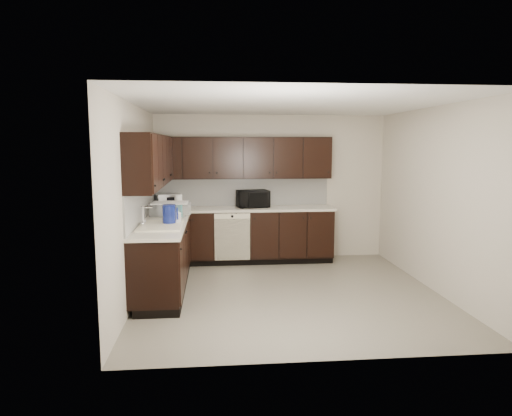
{
  "coord_description": "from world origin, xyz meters",
  "views": [
    {
      "loc": [
        -0.99,
        -5.9,
        1.97
      ],
      "look_at": [
        -0.39,
        0.6,
        1.08
      ],
      "focal_mm": 32.0,
      "sensor_mm": 36.0,
      "label": 1
    }
  ],
  "objects_px": {
    "microwave": "(253,199)",
    "toaster_oven": "(168,201)",
    "sink": "(161,231)",
    "storage_bin": "(170,209)",
    "blue_pitcher": "(169,215)"
  },
  "relations": [
    {
      "from": "microwave",
      "to": "toaster_oven",
      "type": "distance_m",
      "value": 1.41
    },
    {
      "from": "sink",
      "to": "storage_bin",
      "type": "height_order",
      "value": "sink"
    },
    {
      "from": "storage_bin",
      "to": "sink",
      "type": "bearing_deg",
      "value": -92.68
    },
    {
      "from": "blue_pitcher",
      "to": "storage_bin",
      "type": "bearing_deg",
      "value": 106.38
    },
    {
      "from": "storage_bin",
      "to": "blue_pitcher",
      "type": "distance_m",
      "value": 0.75
    },
    {
      "from": "microwave",
      "to": "toaster_oven",
      "type": "relative_size",
      "value": 1.31
    },
    {
      "from": "sink",
      "to": "toaster_oven",
      "type": "distance_m",
      "value": 1.71
    },
    {
      "from": "sink",
      "to": "microwave",
      "type": "height_order",
      "value": "microwave"
    },
    {
      "from": "toaster_oven",
      "to": "storage_bin",
      "type": "height_order",
      "value": "toaster_oven"
    },
    {
      "from": "microwave",
      "to": "storage_bin",
      "type": "bearing_deg",
      "value": -156.52
    },
    {
      "from": "sink",
      "to": "storage_bin",
      "type": "distance_m",
      "value": 0.89
    },
    {
      "from": "toaster_oven",
      "to": "sink",
      "type": "bearing_deg",
      "value": -108.99
    },
    {
      "from": "toaster_oven",
      "to": "blue_pitcher",
      "type": "xyz_separation_m",
      "value": [
        0.17,
        -1.56,
        0.01
      ]
    },
    {
      "from": "sink",
      "to": "storage_bin",
      "type": "relative_size",
      "value": 1.62
    },
    {
      "from": "blue_pitcher",
      "to": "sink",
      "type": "bearing_deg",
      "value": -114.01
    }
  ]
}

